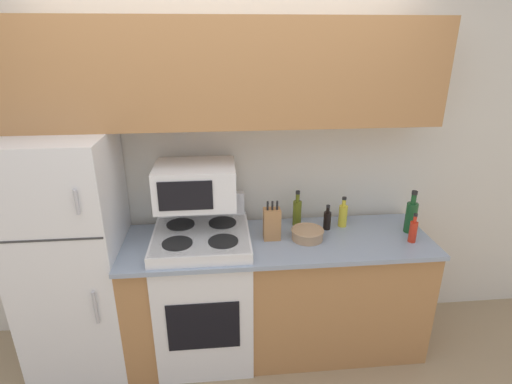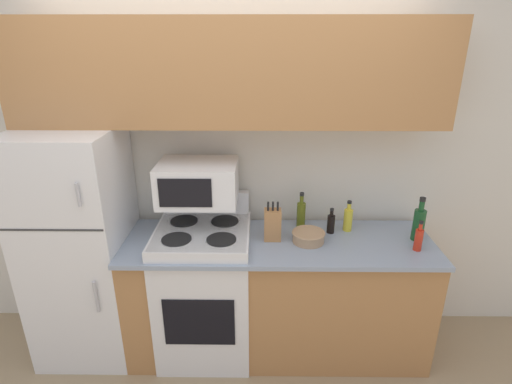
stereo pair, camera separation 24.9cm
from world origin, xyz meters
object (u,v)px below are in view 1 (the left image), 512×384
bowl (307,234)px  bottle_olive_oil (297,212)px  bottle_soy_sauce (327,220)px  bottle_wine_green (411,216)px  stove (204,292)px  bottle_cooking_spray (343,215)px  microwave (195,185)px  refrigerator (74,257)px  bottle_hot_sauce (413,231)px  knife_block (272,224)px

bowl → bottle_olive_oil: size_ratio=0.84×
bowl → bottle_olive_oil: (-0.03, 0.21, 0.06)m
bottle_soy_sauce → bottle_wine_green: (0.56, -0.09, 0.05)m
stove → bottle_cooking_spray: bearing=8.8°
stove → bottle_olive_oil: bottle_olive_oil is taller
microwave → bottle_wine_green: 1.47m
refrigerator → bowl: refrigerator is taller
bottle_hot_sauce → stove: bearing=175.1°
bottle_cooking_spray → knife_block: bearing=-165.3°
bottle_olive_oil → bottle_hot_sauce: (0.71, -0.32, -0.02)m
stove → bottle_hot_sauce: stove is taller
refrigerator → knife_block: (1.29, -0.01, 0.18)m
microwave → refrigerator: bearing=-174.7°
refrigerator → stove: (0.83, -0.02, -0.31)m
bottle_soy_sauce → bottle_wine_green: bearing=-9.6°
stove → bottle_soy_sauce: stove is taller
bowl → bottle_wine_green: bearing=3.1°
knife_block → bottle_cooking_spray: knife_block is taller
refrigerator → bottle_soy_sauce: 1.70m
knife_block → bottle_olive_oil: 0.27m
microwave → bottle_wine_green: size_ratio=1.69×
bowl → bottle_olive_oil: bearing=98.1°
stove → knife_block: 0.68m
stove → microwave: (-0.02, 0.10, 0.76)m
microwave → bottle_hot_sauce: microwave is taller
knife_block → bowl: 0.25m
refrigerator → knife_block: 1.31m
refrigerator → microwave: 0.92m
bottle_hot_sauce → bottle_olive_oil: bearing=155.9°
stove → knife_block: (0.46, 0.02, 0.50)m
stove → microwave: bearing=103.9°
stove → bottle_wine_green: bottle_wine_green is taller
bottle_olive_oil → bowl: bearing=-81.9°
bottle_wine_green → knife_block: bearing=-179.6°
stove → microwave: microwave is taller
knife_block → bottle_wine_green: 0.96m
knife_block → bottle_olive_oil: knife_block is taller
stove → bottle_soy_sauce: bearing=7.6°
bottle_wine_green → bottle_hot_sauce: bearing=-108.5°
microwave → bottle_soy_sauce: microwave is taller
refrigerator → bottle_hot_sauce: size_ratio=8.08×
stove → bottle_cooking_spray: (0.99, 0.15, 0.48)m
bottle_cooking_spray → bottle_wine_green: size_ratio=0.73×
bowl → bottle_cooking_spray: bearing=30.3°
bottle_hot_sauce → bottle_wine_green: bearing=71.5°
refrigerator → bowl: size_ratio=7.41×
bottle_soy_sauce → bottle_wine_green: 0.57m
bottle_soy_sauce → stove: bearing=-172.4°
refrigerator → bottle_cooking_spray: (1.82, 0.13, 0.16)m
bottle_wine_green → bowl: bearing=-176.9°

